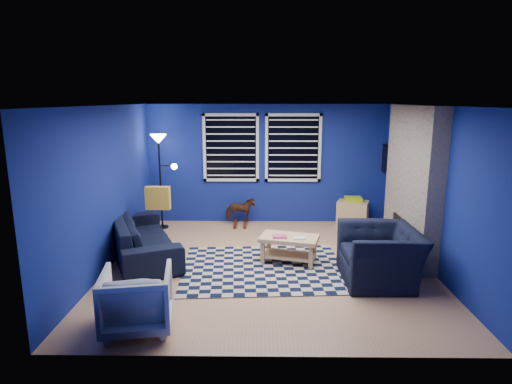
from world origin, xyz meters
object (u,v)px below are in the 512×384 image
armchair_big (380,255)px  floor_lamp (160,152)px  armchair_bent (137,299)px  sofa (143,237)px  cabinet (353,213)px  tv (390,161)px  rocking_horse (240,210)px  coffee_table (289,244)px

armchair_big → floor_lamp: size_ratio=0.63×
armchair_bent → floor_lamp: (-0.60, 3.96, 1.21)m
sofa → floor_lamp: bearing=-22.5°
sofa → cabinet: bearing=-87.9°
tv → armchair_big: tv is taller
rocking_horse → cabinet: cabinet is taller
coffee_table → sofa: bearing=173.9°
tv → sofa: tv is taller
floor_lamp → sofa: bearing=-89.0°
tv → sofa: (-4.55, -1.62, -1.06)m
coffee_table → cabinet: (1.47, 2.13, -0.05)m
armchair_bent → coffee_table: 2.79m
sofa → armchair_big: armchair_big is taller
tv → sofa: 4.94m
tv → coffee_table: 3.03m
tv → sofa: bearing=-160.4°
armchair_bent → rocking_horse: (0.98, 4.17, -0.03)m
coffee_table → floor_lamp: size_ratio=0.53×
tv → coffee_table: tv is taller
sofa → armchair_bent: (0.57, -2.33, 0.02)m
armchair_big → coffee_table: (-1.27, 0.70, -0.07)m
sofa → cabinet: 4.33m
floor_lamp → cabinet: bearing=3.6°
coffee_table → floor_lamp: 3.35m
sofa → floor_lamp: 2.04m
armchair_big → armchair_bent: (-3.13, -1.37, -0.03)m
coffee_table → floor_lamp: bearing=142.6°
armchair_bent → cabinet: 5.37m
tv → cabinet: size_ratio=1.39×
armchair_big → floor_lamp: bearing=-125.0°
armchair_bent → floor_lamp: bearing=-90.7°
armchair_bent → cabinet: size_ratio=1.09×
tv → floor_lamp: bearing=180.0°
sofa → armchair_bent: 2.40m
tv → sofa: size_ratio=0.43×
armchair_bent → sofa: bearing=-85.6°
tv → coffee_table: bearing=-138.2°
rocking_horse → floor_lamp: 2.02m
sofa → coffee_table: (2.44, -0.26, -0.02)m
tv → rocking_horse: tv is taller
armchair_bent → floor_lamp: size_ratio=0.41×
armchair_big → armchair_bent: armchair_big is taller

